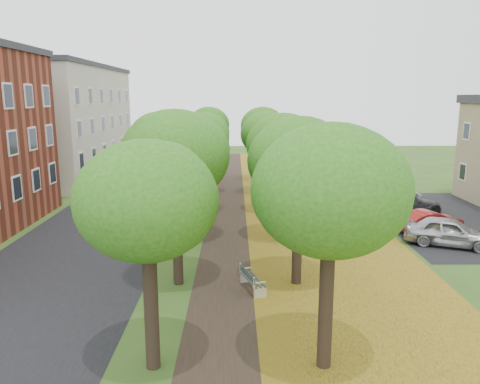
{
  "coord_description": "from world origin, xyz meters",
  "views": [
    {
      "loc": [
        0.1,
        -11.94,
        7.47
      ],
      "look_at": [
        0.37,
        12.34,
        2.5
      ],
      "focal_mm": 35.0,
      "sensor_mm": 36.0,
      "label": 1
    }
  ],
  "objects_px": {
    "car_grey": "(404,204)",
    "car_silver": "(449,232)",
    "car_white": "(386,192)",
    "bench": "(252,280)",
    "car_red": "(430,221)"
  },
  "relations": [
    {
      "from": "car_silver",
      "to": "car_red",
      "type": "distance_m",
      "value": 2.41
    },
    {
      "from": "car_grey",
      "to": "car_white",
      "type": "relative_size",
      "value": 0.97
    },
    {
      "from": "car_grey",
      "to": "car_white",
      "type": "height_order",
      "value": "car_grey"
    },
    {
      "from": "car_silver",
      "to": "car_white",
      "type": "height_order",
      "value": "car_silver"
    },
    {
      "from": "car_grey",
      "to": "car_silver",
      "type": "bearing_deg",
      "value": 167.85
    },
    {
      "from": "car_silver",
      "to": "car_white",
      "type": "relative_size",
      "value": 0.86
    },
    {
      "from": "car_silver",
      "to": "car_white",
      "type": "xyz_separation_m",
      "value": [
        0.0,
        10.13,
        -0.04
      ]
    },
    {
      "from": "car_white",
      "to": "car_red",
      "type": "bearing_deg",
      "value": 171.67
    },
    {
      "from": "car_white",
      "to": "bench",
      "type": "bearing_deg",
      "value": 138.38
    },
    {
      "from": "car_silver",
      "to": "car_red",
      "type": "height_order",
      "value": "car_silver"
    },
    {
      "from": "car_grey",
      "to": "car_white",
      "type": "xyz_separation_m",
      "value": [
        0.0,
        3.7,
        -0.01
      ]
    },
    {
      "from": "bench",
      "to": "car_white",
      "type": "relative_size",
      "value": 0.36
    },
    {
      "from": "car_red",
      "to": "car_silver",
      "type": "bearing_deg",
      "value": 162.63
    },
    {
      "from": "car_silver",
      "to": "bench",
      "type": "bearing_deg",
      "value": 141.65
    },
    {
      "from": "car_silver",
      "to": "car_white",
      "type": "distance_m",
      "value": 10.13
    }
  ]
}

